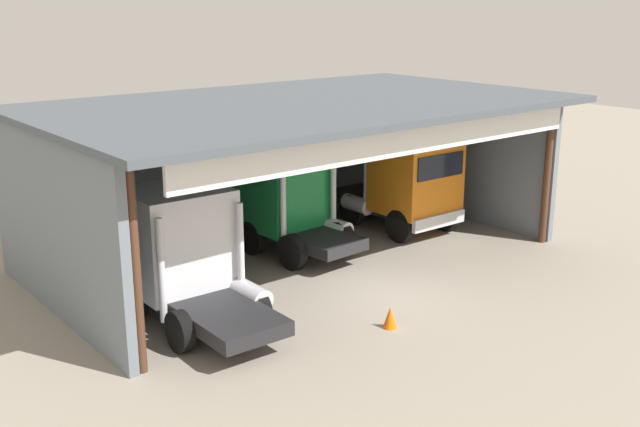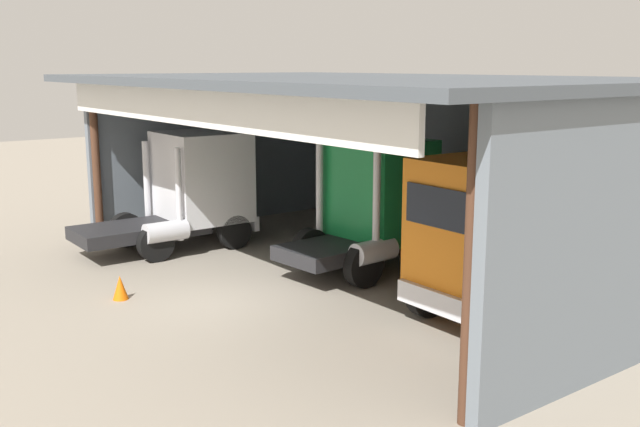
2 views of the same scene
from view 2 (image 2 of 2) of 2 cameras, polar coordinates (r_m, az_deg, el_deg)
name	(u,v)px [view 2 (image 2 of 2)]	position (r m, az deg, el deg)	size (l,w,h in m)	color
ground_plane	(215,302)	(17.02, -8.13, -6.79)	(80.00, 80.00, 0.00)	gray
workshop_shed	(382,134)	(19.17, 4.81, 6.17)	(15.82, 9.74, 5.01)	slate
truck_white_center_left_bay	(192,188)	(21.96, -9.86, 1.98)	(2.62, 5.12, 3.36)	white
truck_green_center_right_bay	(374,203)	(19.11, 4.20, 0.84)	(2.66, 4.24, 3.70)	#197F3D
truck_orange_left_bay	(496,239)	(15.48, 13.44, -1.91)	(2.68, 5.20, 3.45)	orange
oil_drum	(400,222)	(23.25, 6.22, -0.62)	(0.58, 0.58, 0.91)	gold
tool_cart	(385,220)	(23.20, 5.05, -0.51)	(0.90, 0.60, 1.00)	red
traffic_cone	(120,287)	(17.56, -15.20, -5.55)	(0.36, 0.36, 0.56)	orange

